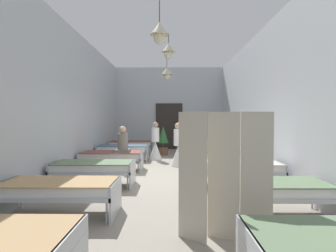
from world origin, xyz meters
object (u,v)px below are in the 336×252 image
object	(u,v)px
bed_left_row_2	(94,167)
patient_seated_primary	(123,142)
bed_right_row_1	(271,190)
bed_right_row_4	(214,149)
bed_right_row_5	(207,144)
nurse_far_aisle	(183,147)
bed_right_row_3	(224,156)
bed_left_row_3	(112,156)
patient_seated_secondary	(213,142)
potted_plant	(163,139)
nurse_near_aisle	(155,146)
nurse_mid_aisle	(178,151)
bed_left_row_1	(60,189)
privacy_screen	(224,176)
bed_left_row_4	(123,149)
bed_right_row_2	(240,168)
bed_left_row_5	(131,144)

from	to	relation	value
bed_left_row_2	patient_seated_primary	distance (m)	1.93
bed_right_row_1	bed_right_row_4	bearing A→B (deg)	90.00
bed_right_row_5	nurse_far_aisle	xyz separation A→B (m)	(-1.19, -2.20, 0.09)
bed_right_row_3	nurse_far_aisle	distance (m)	2.00
bed_left_row_3	patient_seated_secondary	bearing A→B (deg)	1.00
bed_right_row_1	patient_seated_primary	size ratio (longest dim) A/B	2.37
bed_left_row_3	potted_plant	size ratio (longest dim) A/B	1.48
bed_right_row_4	nurse_near_aisle	world-z (taller)	nurse_near_aisle
bed_right_row_5	nurse_mid_aisle	world-z (taller)	nurse_mid_aisle
bed_right_row_4	bed_right_row_3	bearing A→B (deg)	-90.00
nurse_mid_aisle	patient_seated_secondary	world-z (taller)	nurse_mid_aisle
bed_left_row_1	bed_right_row_1	distance (m)	3.50
bed_right_row_3	privacy_screen	size ratio (longest dim) A/B	1.12
bed_left_row_3	bed_left_row_4	distance (m)	1.90
bed_right_row_1	privacy_screen	world-z (taller)	privacy_screen
bed_left_row_4	nurse_near_aisle	xyz separation A→B (m)	(1.24, 0.17, 0.09)
bed_left_row_1	bed_right_row_5	bearing A→B (deg)	65.27
bed_left_row_2	bed_left_row_4	distance (m)	3.80
bed_right_row_2	bed_left_row_3	world-z (taller)	same
bed_left_row_1	nurse_near_aisle	distance (m)	6.00
bed_left_row_1	bed_right_row_5	size ratio (longest dim) A/B	1.00
bed_right_row_4	nurse_near_aisle	xyz separation A→B (m)	(-2.26, 0.17, 0.09)
nurse_near_aisle	patient_seated_primary	bearing A→B (deg)	-162.75
bed_left_row_3	bed_left_row_5	xyz separation A→B (m)	(0.00, 3.80, 0.00)
nurse_near_aisle	nurse_far_aisle	bearing A→B (deg)	-73.56
patient_seated_primary	privacy_screen	distance (m)	5.11
bed_right_row_2	nurse_mid_aisle	bearing A→B (deg)	119.00
nurse_mid_aisle	bed_right_row_1	bearing A→B (deg)	-103.87
patient_seated_primary	bed_right_row_3	bearing A→B (deg)	0.91
bed_left_row_4	nurse_far_aisle	distance (m)	2.33
bed_left_row_3	patient_seated_secondary	size ratio (longest dim) A/B	2.37
bed_left_row_4	patient_seated_primary	xyz separation A→B (m)	(0.35, -1.95, 0.43)
bed_right_row_3	bed_left_row_4	xyz separation A→B (m)	(-3.50, 1.90, 0.00)
nurse_mid_aisle	bed_right_row_3	bearing A→B (deg)	-55.98
nurse_mid_aisle	patient_seated_secondary	bearing A→B (deg)	-60.47
nurse_far_aisle	privacy_screen	bearing A→B (deg)	-158.94
bed_left_row_1	nurse_mid_aisle	distance (m)	4.91
bed_left_row_2	bed_left_row_3	xyz separation A→B (m)	(0.00, 1.90, 0.00)
bed_left_row_1	bed_right_row_3	world-z (taller)	same
nurse_near_aisle	patient_seated_primary	size ratio (longest dim) A/B	1.86
bed_left_row_4	patient_seated_primary	distance (m)	2.03
bed_left_row_5	bed_left_row_4	bearing A→B (deg)	-90.00
nurse_far_aisle	potted_plant	distance (m)	1.95
bed_right_row_3	bed_left_row_2	bearing A→B (deg)	-151.51
bed_right_row_1	nurse_far_aisle	distance (m)	5.53
bed_left_row_2	patient_seated_secondary	size ratio (longest dim) A/B	2.37
bed_right_row_3	nurse_far_aisle	bearing A→B (deg)	126.63
bed_right_row_4	potted_plant	xyz separation A→B (m)	(-1.99, 1.47, 0.28)
bed_right_row_2	patient_seated_secondary	size ratio (longest dim) A/B	2.37
bed_left_row_5	nurse_mid_aisle	distance (m)	3.79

